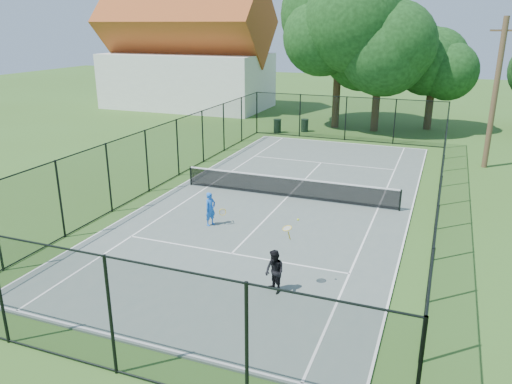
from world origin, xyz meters
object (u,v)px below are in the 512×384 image
(trash_bin_left, at_px, (277,126))
(player_blue, at_px, (211,209))
(utility_pole, at_px, (495,94))
(player_black, at_px, (275,271))
(tennis_net, at_px, (288,186))
(trash_bin_right, at_px, (305,125))

(trash_bin_left, distance_m, player_blue, 18.24)
(trash_bin_left, height_order, utility_pole, utility_pole)
(player_blue, relative_size, player_black, 0.60)
(tennis_net, height_order, trash_bin_left, tennis_net)
(trash_bin_left, bearing_deg, trash_bin_right, 32.38)
(tennis_net, bearing_deg, trash_bin_right, 102.85)
(utility_pole, bearing_deg, player_blue, -128.37)
(trash_bin_right, xyz_separation_m, player_black, (5.60, -23.08, 0.26))
(trash_bin_right, bearing_deg, trash_bin_left, -147.62)
(tennis_net, distance_m, player_black, 8.62)
(utility_pole, relative_size, player_black, 3.58)
(trash_bin_left, bearing_deg, player_black, -71.47)
(trash_bin_right, relative_size, player_blue, 0.69)
(tennis_net, relative_size, trash_bin_right, 10.77)
(player_black, bearing_deg, utility_pole, 69.51)
(utility_pole, bearing_deg, player_black, -110.49)
(tennis_net, height_order, utility_pole, utility_pole)
(tennis_net, xyz_separation_m, player_black, (2.23, -8.32, 0.15))
(trash_bin_right, relative_size, utility_pole, 0.12)
(tennis_net, xyz_separation_m, trash_bin_left, (-5.13, 13.64, -0.07))
(player_blue, bearing_deg, player_black, -44.83)
(tennis_net, bearing_deg, player_black, -74.98)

